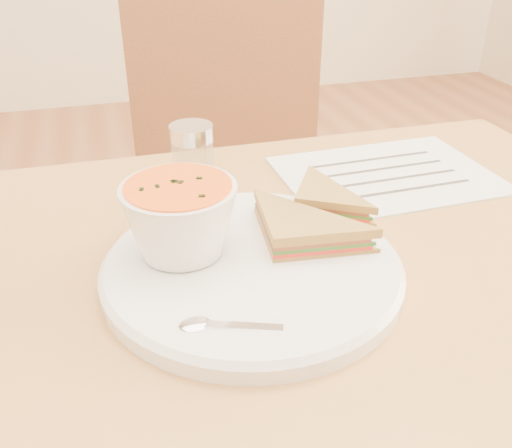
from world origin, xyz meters
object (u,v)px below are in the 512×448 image
object	(u,v)px
plate	(252,269)
condiment_shaker	(193,162)
chair_far	(238,211)
soup_bowl	(181,223)

from	to	relation	value
plate	condiment_shaker	size ratio (longest dim) A/B	3.14
condiment_shaker	chair_far	bearing A→B (deg)	68.60
plate	condiment_shaker	xyz separation A→B (m)	(-0.02, 0.19, 0.04)
chair_far	plate	size ratio (longest dim) A/B	3.17
plate	soup_bowl	world-z (taller)	soup_bowl
chair_far	soup_bowl	world-z (taller)	chair_far
chair_far	soup_bowl	size ratio (longest dim) A/B	8.38
plate	chair_far	bearing A→B (deg)	77.37
condiment_shaker	soup_bowl	bearing A→B (deg)	-104.73
plate	condiment_shaker	distance (m)	0.20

